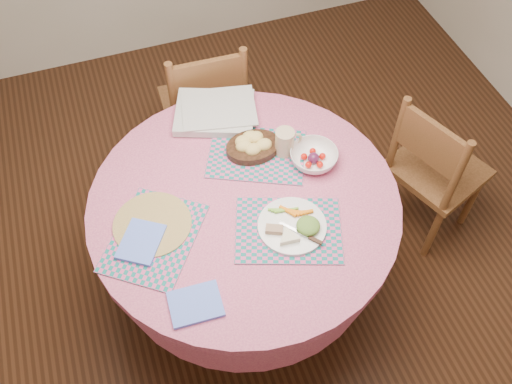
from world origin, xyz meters
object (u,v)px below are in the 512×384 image
at_px(chair_back, 206,107).
at_px(wicker_trivet, 152,224).
at_px(bread_bowl, 252,145).
at_px(dining_table, 245,227).
at_px(dinner_plate, 295,225).
at_px(chair_right, 433,169).
at_px(latte_mug, 285,142).
at_px(fruit_bowl, 314,157).

relative_size(chair_back, wicker_trivet, 3.02).
height_order(wicker_trivet, bread_bowl, bread_bowl).
bearing_deg(chair_back, wicker_trivet, 64.52).
relative_size(dining_table, chair_back, 1.37).
bearing_deg(dinner_plate, dining_table, 125.91).
height_order(chair_right, latte_mug, latte_mug).
xyz_separation_m(dining_table, dinner_plate, (0.14, -0.19, 0.22)).
xyz_separation_m(chair_back, dinner_plate, (0.08, -1.02, 0.30)).
relative_size(chair_right, bread_bowl, 3.79).
height_order(dining_table, wicker_trivet, wicker_trivet).
bearing_deg(latte_mug, dining_table, -143.16).
height_order(dining_table, chair_right, chair_right).
distance_m(chair_right, wicker_trivet, 1.38).
bearing_deg(dining_table, latte_mug, 36.84).
bearing_deg(wicker_trivet, chair_right, 3.43).
relative_size(chair_right, chair_back, 0.96).
distance_m(latte_mug, fruit_bowl, 0.13).
bearing_deg(wicker_trivet, chair_back, 62.42).
bearing_deg(dinner_plate, wicker_trivet, 159.16).
bearing_deg(fruit_bowl, wicker_trivet, -172.85).
relative_size(chair_back, bread_bowl, 3.94).
bearing_deg(chair_back, bread_bowl, 97.21).
distance_m(wicker_trivet, latte_mug, 0.64).
bearing_deg(dining_table, chair_right, 4.84).
distance_m(dining_table, dinner_plate, 0.32).
xyz_separation_m(dinner_plate, latte_mug, (0.10, 0.37, 0.04)).
xyz_separation_m(latte_mug, fruit_bowl, (0.09, -0.09, -0.03)).
distance_m(dining_table, fruit_bowl, 0.41).
xyz_separation_m(chair_back, fruit_bowl, (0.27, -0.74, 0.31)).
xyz_separation_m(chair_right, latte_mug, (-0.73, 0.10, 0.36)).
relative_size(bread_bowl, fruit_bowl, 0.88).
bearing_deg(dinner_plate, chair_back, 94.24).
bearing_deg(dinner_plate, fruit_bowl, 55.24).
relative_size(bread_bowl, latte_mug, 1.96).
height_order(chair_right, fruit_bowl, chair_right).
height_order(latte_mug, fruit_bowl, latte_mug).
height_order(chair_right, chair_back, chair_back).
bearing_deg(bread_bowl, wicker_trivet, -154.47).
height_order(dining_table, bread_bowl, bread_bowl).
relative_size(dinner_plate, bread_bowl, 1.14).
xyz_separation_m(chair_back, latte_mug, (0.18, -0.65, 0.34)).
xyz_separation_m(chair_right, wicker_trivet, (-1.34, -0.08, 0.30)).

